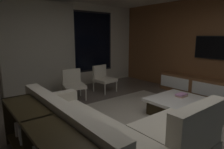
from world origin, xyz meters
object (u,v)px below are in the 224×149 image
(sectional_couch, at_px, (108,134))
(mounted_tv, at_px, (215,48))
(console_table_behind_couch, at_px, (40,144))
(accent_chair_by_curtain, at_px, (73,83))
(book_stack_on_coffee_table, at_px, (181,95))
(media_console, at_px, (215,90))
(coffee_table, at_px, (181,107))
(accent_chair_near_window, at_px, (103,77))

(sectional_couch, distance_m, mounted_tv, 3.98)
(console_table_behind_couch, bearing_deg, accent_chair_by_curtain, 55.18)
(book_stack_on_coffee_table, xyz_separation_m, console_table_behind_couch, (-3.07, -0.08, 0.02))
(media_console, distance_m, mounted_tv, 1.13)
(mounted_tv, bearing_deg, console_table_behind_couch, -177.35)
(media_console, relative_size, console_table_behind_couch, 1.48)
(book_stack_on_coffee_table, bearing_deg, sectional_couch, -174.51)
(coffee_table, relative_size, media_console, 0.37)
(book_stack_on_coffee_table, height_order, mounted_tv, mounted_tv)
(sectional_couch, relative_size, media_console, 0.81)
(book_stack_on_coffee_table, distance_m, accent_chair_by_curtain, 2.73)
(accent_chair_near_window, bearing_deg, sectional_couch, -124.54)
(accent_chair_by_curtain, height_order, mounted_tv, mounted_tv)
(accent_chair_near_window, xyz_separation_m, mounted_tv, (2.01, -2.28, 0.92))
(sectional_couch, relative_size, mounted_tv, 2.35)
(media_console, bearing_deg, accent_chair_by_curtain, 140.00)
(accent_chair_near_window, distance_m, console_table_behind_couch, 3.70)
(console_table_behind_couch, bearing_deg, accent_chair_near_window, 42.55)
(coffee_table, distance_m, accent_chair_by_curtain, 2.75)
(sectional_couch, relative_size, book_stack_on_coffee_table, 9.46)
(book_stack_on_coffee_table, height_order, accent_chair_by_curtain, accent_chair_by_curtain)
(sectional_couch, distance_m, book_stack_on_coffee_table, 2.17)
(sectional_couch, xyz_separation_m, console_table_behind_couch, (-0.91, 0.13, 0.12))
(coffee_table, height_order, mounted_tv, mounted_tv)
(sectional_couch, relative_size, console_table_behind_couch, 1.19)
(sectional_couch, bearing_deg, coffee_table, 2.77)
(accent_chair_by_curtain, xyz_separation_m, media_console, (2.87, -2.41, -0.18))
(media_console, bearing_deg, coffee_table, -178.14)
(accent_chair_near_window, bearing_deg, book_stack_on_coffee_table, -81.73)
(book_stack_on_coffee_table, relative_size, console_table_behind_couch, 0.13)
(media_console, height_order, console_table_behind_couch, console_table_behind_couch)
(book_stack_on_coffee_table, bearing_deg, coffee_table, -147.88)
(coffee_table, relative_size, book_stack_on_coffee_table, 4.39)
(coffee_table, relative_size, console_table_behind_couch, 0.55)
(accent_chair_near_window, xyz_separation_m, console_table_behind_couch, (-2.72, -2.50, -0.02))
(sectional_couch, distance_m, media_console, 3.65)
(accent_chair_near_window, bearing_deg, media_console, -53.51)
(media_console, relative_size, mounted_tv, 2.92)
(media_console, bearing_deg, console_table_behind_couch, -179.74)
(coffee_table, relative_size, mounted_tv, 1.09)
(accent_chair_near_window, height_order, mounted_tv, mounted_tv)
(mounted_tv, xyz_separation_m, console_table_behind_couch, (-4.74, -0.22, -0.94))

